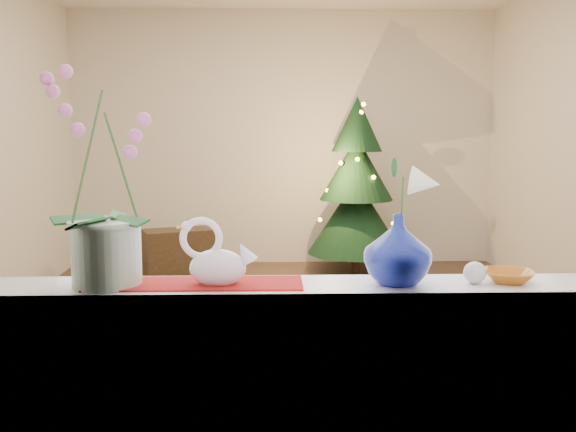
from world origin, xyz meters
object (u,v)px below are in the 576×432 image
at_px(paperweight, 475,273).
at_px(xmas_tree, 356,186).
at_px(amber_dish, 509,277).
at_px(orchid_pot, 104,177).
at_px(swan, 218,253).
at_px(blue_vase, 398,244).
at_px(side_table, 181,256).

xyz_separation_m(paperweight, xmas_tree, (0.19, 4.33, -0.07)).
bearing_deg(amber_dish, paperweight, -172.20).
bearing_deg(orchid_pot, xmas_tree, 72.20).
height_order(swan, amber_dish, swan).
xyz_separation_m(swan, blue_vase, (0.59, 0.01, 0.03)).
height_order(orchid_pot, side_table, orchid_pot).
xyz_separation_m(amber_dish, side_table, (-1.64, 3.92, -0.68)).
bearing_deg(xmas_tree, swan, -103.35).
relative_size(orchid_pot, paperweight, 9.58).
xyz_separation_m(amber_dish, xmas_tree, (0.07, 4.32, -0.05)).
height_order(blue_vase, side_table, blue_vase).
relative_size(paperweight, side_table, 0.11).
distance_m(blue_vase, side_table, 4.21).
xyz_separation_m(blue_vase, xmas_tree, (0.44, 4.33, -0.17)).
xyz_separation_m(blue_vase, paperweight, (0.26, -0.00, -0.10)).
bearing_deg(side_table, xmas_tree, -8.02).
relative_size(blue_vase, paperweight, 3.61).
relative_size(paperweight, amber_dish, 0.53).
height_order(orchid_pot, swan, orchid_pot).
bearing_deg(swan, blue_vase, 12.83).
bearing_deg(swan, orchid_pot, -169.45).
xyz_separation_m(swan, side_table, (-0.68, 3.94, -0.77)).
height_order(swan, side_table, swan).
bearing_deg(amber_dish, orchid_pot, -179.62).
bearing_deg(swan, paperweight, 12.52).
relative_size(swan, amber_dish, 1.81).
xyz_separation_m(xmas_tree, side_table, (-1.71, -0.40, -0.63)).
bearing_deg(orchid_pot, side_table, 94.65).
distance_m(paperweight, xmas_tree, 4.34).
relative_size(swan, paperweight, 3.39).
relative_size(blue_vase, side_table, 0.39).
bearing_deg(xmas_tree, amber_dish, -90.91).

